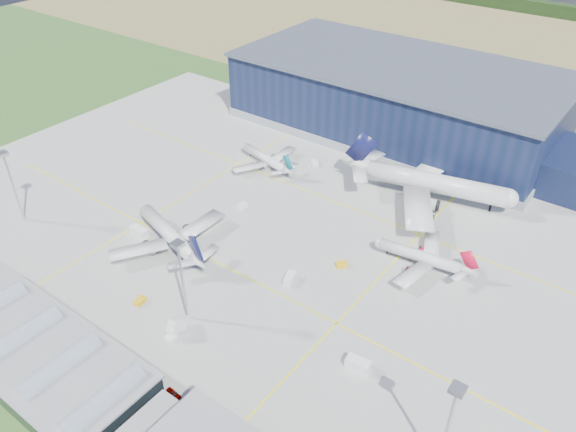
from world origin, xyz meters
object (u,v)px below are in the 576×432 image
object	(u,v)px
gse_tug_c	(430,242)
airstair	(178,327)
gse_cart_b	(314,163)
gse_van_c	(358,364)
airliner_regional	(265,154)
light_mast_center	(181,269)
gse_van_b	(289,278)
car_b	(92,336)
airliner_red	(421,251)
gse_cart_a	(242,206)
gse_tug_b	(341,265)
car_a	(173,394)
light_mast_east	(451,416)
airliner_navy	(168,227)
hangar	(404,102)
gse_tug_a	(140,301)
airliner_widebody	(436,174)
gse_van_a	(139,232)
light_mast_west	(10,176)

from	to	relation	value
gse_tug_c	airstair	size ratio (longest dim) A/B	0.64
gse_cart_b	gse_van_c	size ratio (longest dim) A/B	0.61
airliner_regional	gse_cart_b	bearing A→B (deg)	-128.23
light_mast_center	gse_van_b	world-z (taller)	light_mast_center
gse_tug_c	light_mast_center	bearing A→B (deg)	-123.87
car_b	gse_van_b	bearing A→B (deg)	-21.83
gse_van_b	gse_cart_b	distance (m)	62.93
airliner_red	gse_cart_a	world-z (taller)	airliner_red
gse_cart_b	car_b	xyz separation A→B (m)	(5.06, -98.74, -0.09)
gse_tug_b	car_a	bearing A→B (deg)	-58.68
light_mast_east	airliner_red	size ratio (longest dim) A/B	0.79
airliner_navy	gse_cart_b	xyz separation A→B (m)	(6.86, 62.74, -5.34)
light_mast_east	gse_tug_b	bearing A→B (deg)	139.54
hangar	light_mast_east	bearing A→B (deg)	-59.95
airliner_red	gse_tug_a	distance (m)	74.21
gse_van_b	airstair	size ratio (longest dim) A/B	0.89
airliner_regional	car_a	bearing A→B (deg)	130.89
airliner_red	gse_van_c	world-z (taller)	airliner_red
airliner_widebody	light_mast_east	bearing A→B (deg)	-77.47
airliner_regional	gse_tug_c	xyz separation A→B (m)	(66.23, -7.62, -3.84)
airliner_regional	airliner_widebody	bearing A→B (deg)	-151.74
hangar	car_a	distance (m)	144.78
car_a	light_mast_center	bearing A→B (deg)	41.31
gse_cart_b	airliner_regional	bearing A→B (deg)	167.28
airstair	gse_tug_c	bearing A→B (deg)	56.95
airliner_red	gse_van_c	size ratio (longest dim) A/B	5.35
airliner_regional	gse_van_c	distance (m)	93.68
gse_van_a	gse_tug_c	bearing A→B (deg)	-57.61
airliner_regional	gse_van_b	size ratio (longest dim) A/B	6.03
airstair	gse_tug_b	bearing A→B (deg)	60.75
light_mast_center	gse_tug_c	xyz separation A→B (m)	(34.42, 62.38, -14.69)
airliner_navy	gse_tug_c	world-z (taller)	airliner_navy
airstair	airliner_regional	bearing A→B (deg)	107.11
light_mast_east	gse_van_b	world-z (taller)	light_mast_east
airstair	car_a	size ratio (longest dim) A/B	1.40
light_mast_west	gse_van_b	distance (m)	86.91
airliner_navy	gse_tug_a	bearing A→B (deg)	134.88
gse_tug_a	gse_tug_b	world-z (taller)	gse_tug_b
gse_tug_b	gse_tug_c	distance (m)	27.90
airliner_red	gse_cart_a	bearing A→B (deg)	0.75
airliner_regional	gse_tug_b	bearing A→B (deg)	162.12
airliner_red	car_a	distance (m)	73.48
light_mast_west	car_b	xyz separation A→B (m)	(56.82, -18.00, -14.80)
gse_cart_b	airstair	world-z (taller)	airstair
light_mast_west	light_mast_center	size ratio (longest dim) A/B	1.00
light_mast_center	gse_van_b	xyz separation A→B (m)	(11.84, 25.47, -14.36)
light_mast_west	airliner_red	world-z (taller)	light_mast_west
gse_cart_a	gse_van_b	distance (m)	37.85
airliner_widebody	car_a	size ratio (longest dim) A/B	15.09
gse_van_b	gse_van_c	world-z (taller)	gse_van_c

